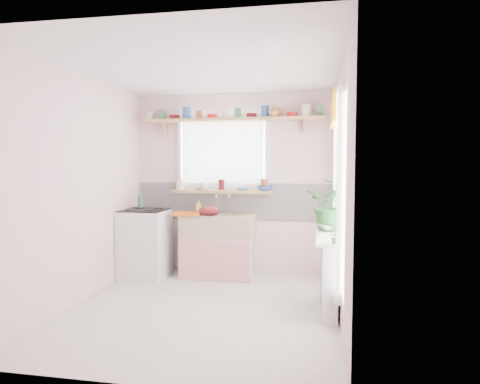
# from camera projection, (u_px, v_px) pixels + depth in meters

# --- Properties ---
(room) EXTENTS (3.20, 3.20, 3.20)m
(room) POSITION_uv_depth(u_px,v_px,m) (275.00, 177.00, 5.14)
(room) COLOR white
(room) RESTS_ON ground
(sink_unit) EXTENTS (0.95, 0.65, 1.11)m
(sink_unit) POSITION_uv_depth(u_px,v_px,m) (218.00, 244.00, 5.78)
(sink_unit) COLOR white
(sink_unit) RESTS_ON ground
(cooker) EXTENTS (0.58, 0.58, 0.93)m
(cooker) POSITION_uv_depth(u_px,v_px,m) (145.00, 243.00, 5.72)
(cooker) COLOR white
(cooker) RESTS_ON ground
(radiator_ledge) EXTENTS (0.22, 0.95, 0.78)m
(radiator_ledge) POSITION_uv_depth(u_px,v_px,m) (329.00, 272.00, 4.45)
(radiator_ledge) COLOR white
(radiator_ledge) RESTS_ON ground
(windowsill) EXTENTS (1.40, 0.22, 0.04)m
(windowsill) POSITION_uv_depth(u_px,v_px,m) (221.00, 191.00, 5.92)
(windowsill) COLOR tan
(windowsill) RESTS_ON room
(pine_shelf) EXTENTS (2.52, 0.24, 0.04)m
(pine_shelf) POSITION_uv_depth(u_px,v_px,m) (232.00, 120.00, 5.81)
(pine_shelf) COLOR tan
(pine_shelf) RESTS_ON room
(shelf_crockery) EXTENTS (2.47, 0.11, 0.12)m
(shelf_crockery) POSITION_uv_depth(u_px,v_px,m) (232.00, 114.00, 5.80)
(shelf_crockery) COLOR silver
(shelf_crockery) RESTS_ON pine_shelf
(sill_crockery) EXTENTS (1.35, 0.11, 0.12)m
(sill_crockery) POSITION_uv_depth(u_px,v_px,m) (221.00, 186.00, 5.91)
(sill_crockery) COLOR silver
(sill_crockery) RESTS_ON windowsill
(dish_tray) EXTENTS (0.40, 0.33, 0.04)m
(dish_tray) POSITION_uv_depth(u_px,v_px,m) (187.00, 213.00, 5.63)
(dish_tray) COLOR orange
(dish_tray) RESTS_ON sink_unit
(colander) EXTENTS (0.33, 0.33, 0.13)m
(colander) POSITION_uv_depth(u_px,v_px,m) (209.00, 211.00, 5.57)
(colander) COLOR #5A0F17
(colander) RESTS_ON sink_unit
(jade_plant) EXTENTS (0.65, 0.60, 0.59)m
(jade_plant) POSITION_uv_depth(u_px,v_px,m) (332.00, 205.00, 4.78)
(jade_plant) COLOR #2C6026
(jade_plant) RESTS_ON radiator_ledge
(fruit_bowl) EXTENTS (0.41, 0.41, 0.08)m
(fruit_bowl) POSITION_uv_depth(u_px,v_px,m) (332.00, 227.00, 4.80)
(fruit_bowl) COLOR silver
(fruit_bowl) RESTS_ON radiator_ledge
(herb_pot) EXTENTS (0.12, 0.09, 0.20)m
(herb_pot) POSITION_uv_depth(u_px,v_px,m) (334.00, 233.00, 4.02)
(herb_pot) COLOR #39692A
(herb_pot) RESTS_ON radiator_ledge
(soap_bottle_sink) EXTENTS (0.09, 0.09, 0.17)m
(soap_bottle_sink) POSITION_uv_depth(u_px,v_px,m) (199.00, 206.00, 6.01)
(soap_bottle_sink) COLOR #DDEA68
(soap_bottle_sink) RESTS_ON sink_unit
(sill_cup) EXTENTS (0.17, 0.17, 0.10)m
(sill_cup) POSITION_uv_depth(u_px,v_px,m) (204.00, 186.00, 5.90)
(sill_cup) COLOR beige
(sill_cup) RESTS_ON windowsill
(sill_bowl) EXTENTS (0.26, 0.26, 0.07)m
(sill_bowl) POSITION_uv_depth(u_px,v_px,m) (265.00, 188.00, 5.74)
(sill_bowl) COLOR #2F4A99
(sill_bowl) RESTS_ON windowsill
(shelf_vase) EXTENTS (0.18, 0.18, 0.15)m
(shelf_vase) POSITION_uv_depth(u_px,v_px,m) (274.00, 111.00, 5.64)
(shelf_vase) COLOR #AF6A36
(shelf_vase) RESTS_ON pine_shelf
(cooker_bottle) EXTENTS (0.10, 0.10, 0.22)m
(cooker_bottle) POSITION_uv_depth(u_px,v_px,m) (141.00, 200.00, 5.84)
(cooker_bottle) COLOR #3D7A51
(cooker_bottle) RESTS_ON cooker
(fruit) EXTENTS (0.20, 0.14, 0.10)m
(fruit) POSITION_uv_depth(u_px,v_px,m) (332.00, 221.00, 4.80)
(fruit) COLOR orange
(fruit) RESTS_ON fruit_bowl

